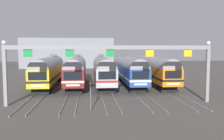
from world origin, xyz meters
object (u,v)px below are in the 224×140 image
at_px(commuter_train_stainless, 103,70).
at_px(catenary_gantry, 110,56).
at_px(commuter_train_orange, 155,69).
at_px(yard_signal_mast, 91,89).
at_px(commuter_train_yellow, 49,70).
at_px(commuter_train_maroon, 76,70).
at_px(commuter_train_blue, 129,69).

distance_m(commuter_train_stainless, catenary_gantry, 13.74).
bearing_deg(commuter_train_orange, yard_signal_mast, -123.78).
xyz_separation_m(commuter_train_yellow, commuter_train_maroon, (4.38, 0.00, 0.00)).
relative_size(commuter_train_orange, catenary_gantry, 0.79).
relative_size(commuter_train_stainless, commuter_train_blue, 1.00).
distance_m(commuter_train_yellow, commuter_train_stainless, 8.75).
bearing_deg(commuter_train_stainless, commuter_train_blue, 0.00).
height_order(commuter_train_yellow, commuter_train_maroon, same).
distance_m(commuter_train_stainless, commuter_train_orange, 8.75).
bearing_deg(commuter_train_orange, catenary_gantry, -122.97).
relative_size(commuter_train_yellow, commuter_train_blue, 1.00).
xyz_separation_m(commuter_train_maroon, yard_signal_mast, (2.19, -16.36, -0.53)).
relative_size(commuter_train_yellow, catenary_gantry, 0.79).
bearing_deg(catenary_gantry, commuter_train_blue, 72.04).
bearing_deg(commuter_train_maroon, commuter_train_stainless, 0.00).
height_order(commuter_train_maroon, commuter_train_orange, commuter_train_maroon).
bearing_deg(commuter_train_blue, commuter_train_yellow, 180.00).
height_order(commuter_train_blue, catenary_gantry, catenary_gantry).
bearing_deg(catenary_gantry, commuter_train_orange, 57.03).
bearing_deg(commuter_train_maroon, commuter_train_blue, 0.00).
xyz_separation_m(commuter_train_yellow, commuter_train_stainless, (8.75, 0.00, 0.00)).
height_order(commuter_train_maroon, catenary_gantry, catenary_gantry).
bearing_deg(catenary_gantry, commuter_train_maroon, 107.96).
distance_m(commuter_train_stainless, commuter_train_blue, 4.38).
bearing_deg(commuter_train_stainless, catenary_gantry, -90.00).
height_order(commuter_train_stainless, commuter_train_blue, same).
bearing_deg(commuter_train_maroon, yard_signal_mast, -82.38).
bearing_deg(commuter_train_blue, yard_signal_mast, -111.86).
height_order(commuter_train_stainless, yard_signal_mast, commuter_train_stainless).
distance_m(commuter_train_yellow, catenary_gantry, 16.30).
height_order(commuter_train_blue, commuter_train_orange, commuter_train_blue).
relative_size(commuter_train_blue, catenary_gantry, 0.79).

